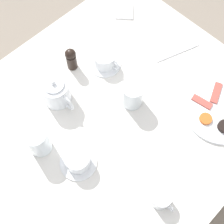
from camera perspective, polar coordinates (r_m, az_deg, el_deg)
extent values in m
plane|color=gray|center=(1.96, 0.00, -10.19)|extent=(8.00, 8.00, 0.00)
cube|color=silver|center=(1.24, 0.00, -0.70)|extent=(1.04, 1.19, 0.03)
cylinder|color=brown|center=(1.96, 1.72, 13.61)|extent=(0.04, 0.04, 0.74)
cylinder|color=white|center=(1.30, 19.05, 0.28)|extent=(0.29, 0.29, 0.01)
cube|color=#B74C42|center=(1.33, 18.52, 3.37)|extent=(0.07, 0.10, 0.01)
cube|color=#B74C42|center=(1.29, 16.13, 1.81)|extent=(0.09, 0.04, 0.01)
cylinder|color=#D16023|center=(1.26, 16.76, -1.19)|extent=(0.05, 0.05, 0.01)
cylinder|color=white|center=(1.24, -10.20, 3.65)|extent=(0.11, 0.11, 0.10)
cylinder|color=white|center=(1.19, -10.63, 4.97)|extent=(0.08, 0.08, 0.01)
sphere|color=white|center=(1.18, -10.74, 5.29)|extent=(0.02, 0.02, 0.02)
cone|color=white|center=(1.26, -12.40, 5.88)|extent=(0.06, 0.02, 0.05)
torus|color=white|center=(1.21, -8.34, 1.90)|extent=(0.08, 0.01, 0.08)
cylinder|color=white|center=(1.34, -1.29, 8.78)|extent=(0.14, 0.14, 0.01)
cylinder|color=white|center=(1.32, -1.32, 9.61)|extent=(0.09, 0.09, 0.06)
cylinder|color=olive|center=(1.32, -1.31, 9.45)|extent=(0.08, 0.08, 0.05)
torus|color=white|center=(1.30, 0.37, 8.54)|extent=(0.05, 0.01, 0.05)
cylinder|color=white|center=(1.16, -6.16, -9.22)|extent=(0.14, 0.14, 0.01)
cylinder|color=white|center=(1.13, -6.33, -8.73)|extent=(0.09, 0.09, 0.06)
cylinder|color=olive|center=(1.13, -6.31, -8.80)|extent=(0.08, 0.08, 0.05)
torus|color=white|center=(1.15, -7.00, -6.52)|extent=(0.04, 0.03, 0.05)
cylinder|color=white|center=(1.15, -13.39, -5.18)|extent=(0.08, 0.08, 0.12)
cylinder|color=white|center=(1.21, 3.76, 3.14)|extent=(0.08, 0.08, 0.11)
cylinder|color=white|center=(1.11, 8.94, -15.40)|extent=(0.07, 0.07, 0.06)
torus|color=white|center=(1.11, 10.39, -16.66)|extent=(0.04, 0.01, 0.04)
cylinder|color=black|center=(1.32, -7.37, 9.15)|extent=(0.04, 0.04, 0.07)
sphere|color=black|center=(1.28, -7.64, 10.46)|extent=(0.04, 0.04, 0.04)
cube|color=white|center=(1.55, 2.26, 18.47)|extent=(0.15, 0.16, 0.01)
cube|color=silver|center=(1.41, 11.92, 10.58)|extent=(0.08, 0.21, 0.00)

